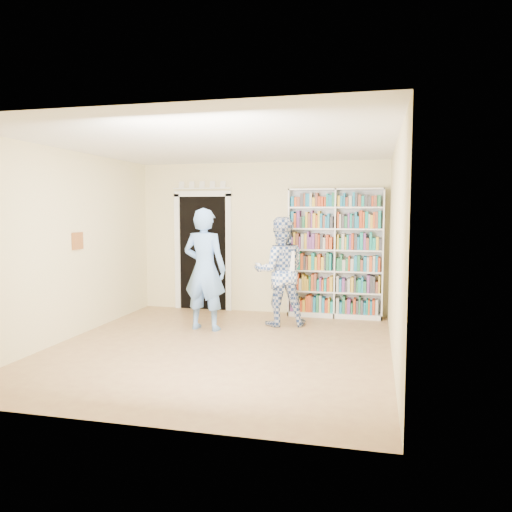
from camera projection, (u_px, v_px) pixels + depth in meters
The scene contains 11 objects.
floor at pixel (219, 348), 6.71m from camera, with size 5.00×5.00×0.00m, color #976949.
ceiling at pixel (218, 144), 6.47m from camera, with size 5.00×5.00×0.00m, color white.
wall_back at pixel (261, 238), 9.01m from camera, with size 4.50×4.50×0.00m, color beige.
wall_left at pixel (68, 245), 7.11m from camera, with size 5.00×5.00×0.00m, color beige.
wall_right at pixel (395, 251), 6.07m from camera, with size 5.00×5.00×0.00m, color beige.
bookshelf at pixel (335, 253), 8.57m from camera, with size 1.61×0.30×2.22m.
doorway at pixel (203, 246), 9.26m from camera, with size 1.10×0.08×2.43m.
wall_art at pixel (78, 241), 7.30m from camera, with size 0.03×0.25×0.25m, color brown.
man_blue at pixel (205, 269), 7.67m from camera, with size 0.69×0.45×1.88m, color #689BE8.
man_plaid at pixel (280, 271), 7.98m from camera, with size 0.85×0.66×1.74m, color #2D4A8C.
paper_sheet at pixel (288, 261), 7.77m from camera, with size 0.22×0.01×0.31m, color white.
Camera 1 is at (2.01, -6.28, 1.84)m, focal length 35.00 mm.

